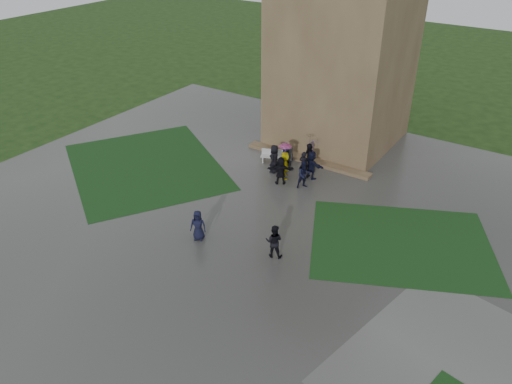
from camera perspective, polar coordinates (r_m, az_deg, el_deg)
The scene contains 10 objects.
ground at distance 26.21m, azimuth -5.31°, elevation -5.20°, with size 120.00×120.00×0.00m, color black.
plaza at distance 27.50m, azimuth -2.73°, elevation -3.18°, with size 34.00×34.00×0.02m, color #363634.
lawn_inset_left at distance 33.76m, azimuth -12.48°, elevation 2.89°, with size 11.00×9.00×0.01m, color black.
lawn_inset_right at distance 26.71m, azimuth 16.24°, elevation -5.64°, with size 9.00×7.00×0.01m, color black.
tower at distance 34.79m, azimuth 10.34°, elevation 19.65°, with size 8.00×8.00×18.00m, color brown.
tower_plinth at distance 33.80m, azimuth 5.87°, elevation 3.72°, with size 9.00×0.80×0.22m, color brown.
bench at distance 33.32m, azimuth 1.91°, elevation 4.14°, with size 1.61×1.02×0.89m.
visitor_cluster at distance 31.31m, azimuth 4.48°, elevation 3.52°, with size 3.68×3.79×2.57m.
pedestrian_mid at distance 25.67m, azimuth -6.64°, elevation -3.81°, with size 0.82×0.56×1.67m, color black.
pedestrian_near at distance 24.31m, azimuth 2.07°, elevation -5.64°, with size 0.86×0.49×1.77m, color black.
Camera 1 is at (13.76, -16.35, 15.17)m, focal length 35.00 mm.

